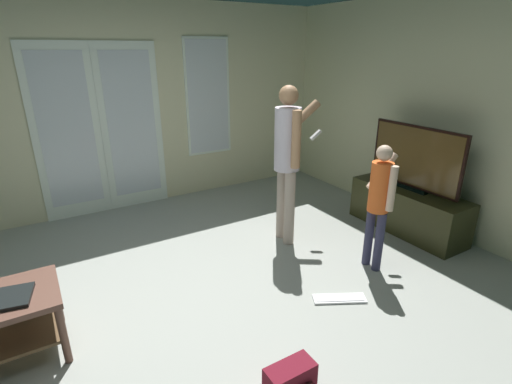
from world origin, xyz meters
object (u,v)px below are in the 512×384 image
Objects in this scene: tv_stand at (408,210)px; laptop_closed at (3,299)px; flat_screen_tv at (415,158)px; person_adult at (288,152)px; person_child at (380,197)px; loose_keyboard at (339,299)px.

laptop_closed is (-3.86, 0.05, 0.24)m from tv_stand.
flat_screen_tv is 0.67× the size of person_adult.
person_child reaches higher than tv_stand.
person_child reaches higher than laptop_closed.
person_adult is at bearing 113.71° from person_child.
person_adult reaches higher than laptop_closed.
flat_screen_tv is 2.45× the size of loose_keyboard.
laptop_closed reaches higher than tv_stand.
person_child is (0.39, -0.88, -0.27)m from person_adult.
person_adult is 1.00m from person_child.
person_child is (-0.92, -0.35, -0.14)m from flat_screen_tv.
tv_stand is at bearing -65.06° from flat_screen_tv.
tv_stand is at bearing 10.15° from laptop_closed.
laptop_closed is at bearing 179.27° from tv_stand.
person_adult is at bearing 21.62° from laptop_closed.
flat_screen_tv reaches higher than tv_stand.
loose_keyboard is at bearing -159.39° from tv_stand.
person_adult is 3.66× the size of loose_keyboard.
person_adult reaches higher than tv_stand.
loose_keyboard is at bearing -102.19° from person_adult.
tv_stand is 1.20× the size of flat_screen_tv.
tv_stand reaches higher than loose_keyboard.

